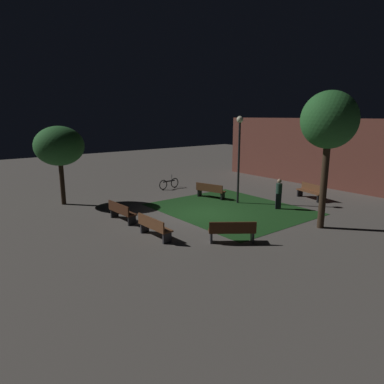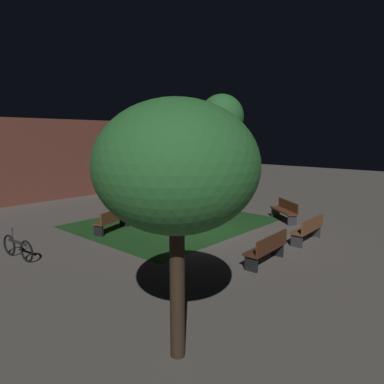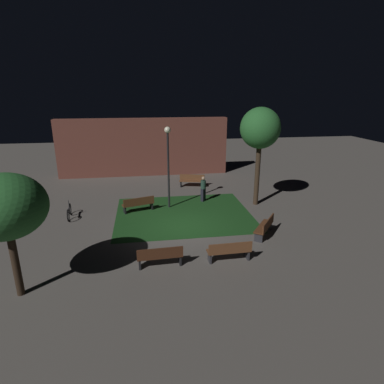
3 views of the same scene
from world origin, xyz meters
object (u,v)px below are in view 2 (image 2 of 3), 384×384
at_px(tree_lawn_side, 176,168).
at_px(tree_left_canopy, 221,118).
at_px(bench_path_side, 309,229).
at_px(lamp_post_plaza_west, 140,147).
at_px(bench_back_row, 113,219).
at_px(pedestrian, 166,194).
at_px(bench_lawn_edge, 268,248).
at_px(bench_by_lamp, 122,194).
at_px(bench_front_right, 285,210).
at_px(bicycle, 18,248).

relative_size(tree_lawn_side, tree_left_canopy, 0.73).
bearing_deg(bench_path_side, lamp_post_plaza_west, 105.75).
xyz_separation_m(bench_back_row, pedestrian, (4.01, 1.21, 0.37)).
bearing_deg(bench_path_side, tree_left_canopy, 62.04).
height_order(bench_lawn_edge, bench_by_lamp, same).
height_order(bench_by_lamp, lamp_post_plaza_west, lamp_post_plaza_west).
bearing_deg(tree_lawn_side, bench_path_side, 7.87).
distance_m(tree_lawn_side, pedestrian, 11.89).
xyz_separation_m(bench_back_row, tree_lawn_side, (-3.95, -7.29, 2.71)).
bearing_deg(bench_by_lamp, bench_lawn_edge, -105.26).
height_order(bench_lawn_edge, tree_lawn_side, tree_lawn_side).
height_order(bench_front_right, bicycle, bicycle).
xyz_separation_m(bench_path_side, bench_front_right, (2.33, 2.08, 0.00)).
distance_m(bench_back_row, bench_by_lamp, 5.88).
xyz_separation_m(bench_lawn_edge, bicycle, (-4.63, 5.86, -0.14)).
height_order(bench_lawn_edge, lamp_post_plaza_west, lamp_post_plaza_west).
relative_size(tree_lawn_side, bicycle, 2.58).
relative_size(tree_left_canopy, bicycle, 3.51).
height_order(bench_lawn_edge, bench_front_right, same).
relative_size(bench_back_row, lamp_post_plaza_west, 0.39).
bearing_deg(bench_front_right, bicycle, 158.85).
height_order(bench_back_row, tree_left_canopy, tree_left_canopy).
xyz_separation_m(lamp_post_plaza_west, bicycle, (-5.56, -0.83, -2.88)).
xyz_separation_m(bench_path_side, lamp_post_plaza_west, (-1.89, 6.69, 2.74)).
xyz_separation_m(bench_back_row, tree_left_canopy, (7.10, 0.19, 4.08)).
height_order(lamp_post_plaza_west, bicycle, lamp_post_plaza_west).
xyz_separation_m(tree_lawn_side, bicycle, (0.20, 6.92, -2.85)).
xyz_separation_m(bicycle, pedestrian, (7.77, 1.59, 0.51)).
distance_m(bench_lawn_edge, bicycle, 7.47).
xyz_separation_m(bench_lawn_edge, lamp_post_plaza_west, (0.92, 6.69, 2.74)).
bearing_deg(bench_path_side, tree_lawn_side, -172.13).
height_order(bench_by_lamp, tree_left_canopy, tree_left_canopy).
relative_size(bench_lawn_edge, bench_back_row, 0.98).
bearing_deg(bench_lawn_edge, bench_front_right, 21.99).
distance_m(bench_path_side, pedestrian, 7.47).
bearing_deg(bicycle, bench_lawn_edge, -51.66).
height_order(bench_path_side, lamp_post_plaza_west, lamp_post_plaza_west).
relative_size(bench_path_side, tree_left_canopy, 0.31).
bearing_deg(pedestrian, bench_front_right, -69.51).
xyz_separation_m(bench_lawn_edge, bench_front_right, (5.14, 2.08, 0.00)).
bearing_deg(bench_lawn_edge, tree_lawn_side, -167.66).
distance_m(bench_path_side, tree_left_canopy, 8.34).
height_order(tree_lawn_side, tree_left_canopy, tree_left_canopy).
bearing_deg(bench_path_side, bench_back_row, 120.63).
relative_size(bench_lawn_edge, tree_lawn_side, 0.43).
height_order(bench_lawn_edge, tree_left_canopy, tree_left_canopy).
xyz_separation_m(lamp_post_plaza_west, pedestrian, (2.21, 0.76, -2.37)).
height_order(bench_path_side, pedestrian, pedestrian).
distance_m(bench_by_lamp, pedestrian, 3.29).
height_order(bench_lawn_edge, bicycle, bicycle).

